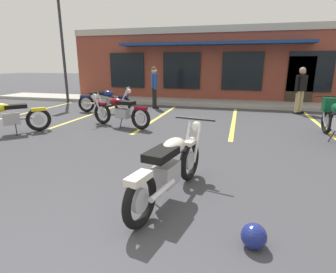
# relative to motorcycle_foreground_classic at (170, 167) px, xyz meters

# --- Properties ---
(ground_plane) EXTENTS (80.00, 80.00, 0.00)m
(ground_plane) POSITION_rel_motorcycle_foreground_classic_xyz_m (-0.57, 1.64, -0.46)
(ground_plane) COLOR #3D3D42
(sidewalk_kerb) EXTENTS (22.00, 1.80, 0.14)m
(sidewalk_kerb) POSITION_rel_motorcycle_foreground_classic_xyz_m (-0.57, 9.04, -0.39)
(sidewalk_kerb) COLOR #A8A59E
(sidewalk_kerb) RESTS_ON ground_plane
(brick_storefront_building) EXTENTS (14.18, 6.89, 3.46)m
(brick_storefront_building) POSITION_rel_motorcycle_foreground_classic_xyz_m (-0.57, 12.82, 1.27)
(brick_storefront_building) COLOR brown
(brick_storefront_building) RESTS_ON ground_plane
(painted_stall_lines) EXTENTS (12.75, 4.80, 0.01)m
(painted_stall_lines) POSITION_rel_motorcycle_foreground_classic_xyz_m (-0.57, 5.44, -0.46)
(painted_stall_lines) COLOR #DBCC4C
(painted_stall_lines) RESTS_ON ground_plane
(motorcycle_foreground_classic) EXTENTS (0.79, 2.09, 0.98)m
(motorcycle_foreground_classic) POSITION_rel_motorcycle_foreground_classic_xyz_m (0.00, 0.00, 0.00)
(motorcycle_foreground_classic) COLOR black
(motorcycle_foreground_classic) RESTS_ON ground_plane
(motorcycle_black_cruiser) EXTENTS (1.63, 1.67, 0.98)m
(motorcycle_black_cruiser) POSITION_rel_motorcycle_foreground_classic_xyz_m (-4.95, 2.24, 0.00)
(motorcycle_black_cruiser) COLOR black
(motorcycle_black_cruiser) RESTS_ON ground_plane
(motorcycle_silver_naked) EXTENTS (2.11, 0.67, 0.98)m
(motorcycle_silver_naked) POSITION_rel_motorcycle_foreground_classic_xyz_m (-4.06, 5.84, 0.00)
(motorcycle_silver_naked) COLOR black
(motorcycle_silver_naked) RESTS_ON ground_plane
(motorcycle_blue_standard) EXTENTS (2.07, 0.89, 0.98)m
(motorcycle_blue_standard) POSITION_rel_motorcycle_foreground_classic_xyz_m (-2.52, 3.87, 0.00)
(motorcycle_blue_standard) COLOR black
(motorcycle_blue_standard) RESTS_ON ground_plane
(person_in_black_shirt) EXTENTS (0.50, 0.49, 1.68)m
(person_in_black_shirt) POSITION_rel_motorcycle_foreground_classic_xyz_m (2.93, 7.49, 0.49)
(person_in_black_shirt) COLOR black
(person_in_black_shirt) RESTS_ON ground_plane
(person_by_back_row) EXTENTS (0.39, 0.59, 1.68)m
(person_by_back_row) POSITION_rel_motorcycle_foreground_classic_xyz_m (-2.57, 7.31, 0.49)
(person_by_back_row) COLOR black
(person_by_back_row) RESTS_ON ground_plane
(helmet_on_pavement) EXTENTS (0.26, 0.26, 0.26)m
(helmet_on_pavement) POSITION_rel_motorcycle_foreground_classic_xyz_m (1.08, -0.78, -0.33)
(helmet_on_pavement) COLOR navy
(helmet_on_pavement) RESTS_ON ground_plane
(parking_lot_lamp_post) EXTENTS (0.24, 0.76, 4.66)m
(parking_lot_lamp_post) POSITION_rel_motorcycle_foreground_classic_xyz_m (-7.13, 7.82, 2.59)
(parking_lot_lamp_post) COLOR #2D2D33
(parking_lot_lamp_post) RESTS_ON ground_plane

